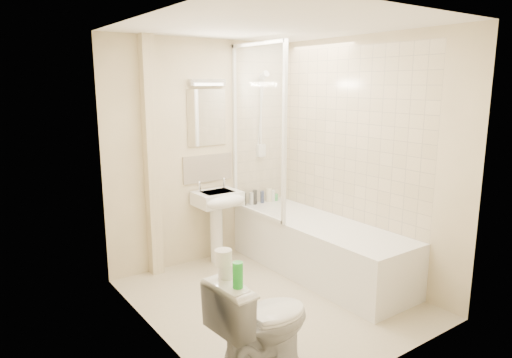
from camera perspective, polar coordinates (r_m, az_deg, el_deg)
floor at (r=4.33m, az=2.10°, el=-14.73°), size 2.50×2.50×0.00m
wall_back at (r=4.98m, az=-6.64°, el=3.24°), size 2.20×0.02×2.40m
wall_left at (r=3.40m, az=-12.60°, el=-0.99°), size 0.02×2.50×2.40m
wall_right at (r=4.69m, az=12.92°, el=2.49°), size 0.02×2.50×2.40m
ceiling at (r=3.90m, az=2.38°, el=18.64°), size 2.20×2.50×0.02m
tile_back at (r=5.34m, az=0.46°, el=6.33°), size 0.70×0.01×1.75m
tile_right at (r=4.79m, az=11.15°, el=5.47°), size 0.01×2.10×1.75m
pipe_boxing at (r=4.66m, az=-12.96°, el=2.43°), size 0.12×0.12×2.40m
splashback at (r=5.02m, az=-6.04°, el=1.36°), size 0.60×0.02×0.30m
mirror at (r=4.95m, az=-6.16°, el=7.63°), size 0.46×0.01×0.60m
strip_light at (r=4.92m, az=-6.13°, el=11.92°), size 0.42×0.07×0.07m
bathtub at (r=4.81m, az=7.81°, el=-8.32°), size 0.70×2.10×0.55m
shower_screen at (r=4.78m, az=0.17°, el=5.98°), size 0.04×0.92×1.80m
shower_fixture at (r=5.29m, az=0.73°, el=7.59°), size 0.10×0.16×0.99m
pedestal_sink at (r=4.92m, az=-4.63°, el=-3.47°), size 0.47×0.45×0.92m
bottle_black_a at (r=5.25m, az=-1.60°, el=-2.62°), size 0.07×0.07×0.15m
bottle_white_a at (r=5.32m, az=-0.58°, el=-2.48°), size 0.05×0.05×0.15m
bottle_black_b at (r=5.34m, az=-0.15°, el=-2.27°), size 0.05×0.05×0.17m
bottle_blue at (r=5.40m, az=0.78°, el=-2.25°), size 0.05×0.05×0.14m
bottle_cream at (r=5.46m, az=1.62°, el=-2.02°), size 0.07×0.07×0.16m
bottle_white_b at (r=5.50m, az=2.08°, el=-2.09°), size 0.06×0.06×0.13m
bottle_green at (r=5.53m, az=2.41°, el=-2.29°), size 0.07×0.07×0.08m
toilet at (r=3.20m, az=0.77°, el=-17.54°), size 0.52×0.78×0.73m
toilet_roll_lower at (r=2.94m, az=-3.81°, el=-11.40°), size 0.10×0.10×0.09m
toilet_roll_upper at (r=2.91m, az=-4.11°, el=-9.71°), size 0.11×0.11×0.10m
green_bottle at (r=2.80m, az=-2.29°, el=-11.91°), size 0.06×0.06×0.16m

